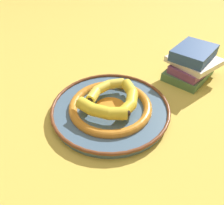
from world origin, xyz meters
TOP-DOWN VIEW (x-y plane):
  - ground_plane at (0.00, 0.00)m, footprint 2.80×2.80m
  - decorative_bowl at (0.04, 0.01)m, footprint 0.37×0.37m
  - banana_a at (0.09, -0.02)m, footprint 0.09×0.17m
  - banana_b at (0.04, 0.07)m, footprint 0.18×0.08m
  - banana_c at (-0.02, -0.00)m, footprint 0.11×0.14m
  - book_stack at (-0.16, 0.33)m, footprint 0.23×0.23m

SIDE VIEW (x-z plane):
  - ground_plane at x=0.00m, z-range 0.00..0.00m
  - decorative_bowl at x=0.04m, z-range 0.00..0.03m
  - banana_c at x=-0.02m, z-range 0.04..0.07m
  - banana_b at x=0.04m, z-range 0.04..0.07m
  - banana_a at x=0.09m, z-range 0.04..0.07m
  - book_stack at x=-0.16m, z-range 0.00..0.12m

